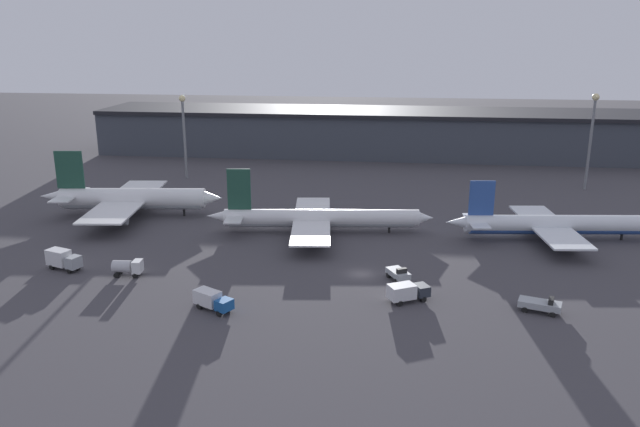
{
  "coord_description": "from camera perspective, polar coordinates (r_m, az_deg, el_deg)",
  "views": [
    {
      "loc": [
        5.24,
        -99.82,
        40.01
      ],
      "look_at": [
        -9.0,
        15.5,
        6.0
      ],
      "focal_mm": 35.0,
      "sensor_mm": 36.0,
      "label": 1
    }
  ],
  "objects": [
    {
      "name": "airplane_0",
      "position": [
        146.09,
        -16.92,
        1.29
      ],
      "size": [
        41.25,
        37.66,
        14.78
      ],
      "rotation": [
        0.0,
        0.0,
        0.11
      ],
      "color": "white",
      "rests_on": "ground"
    },
    {
      "name": "lamp_post_0",
      "position": [
        178.55,
        -12.35,
        7.87
      ],
      "size": [
        1.8,
        1.8,
        23.26
      ],
      "color": "slate",
      "rests_on": "ground"
    },
    {
      "name": "airplane_1",
      "position": [
        128.17,
        -0.15,
        -0.43
      ],
      "size": [
        46.84,
        34.41,
        13.42
      ],
      "rotation": [
        0.0,
        0.0,
        0.11
      ],
      "color": "white",
      "rests_on": "ground"
    },
    {
      "name": "service_vehicle_2",
      "position": [
        98.7,
        19.5,
        -7.86
      ],
      "size": [
        6.55,
        4.28,
        2.48
      ],
      "rotation": [
        0.0,
        0.0,
        -0.31
      ],
      "color": "#9EA3A8",
      "rests_on": "ground"
    },
    {
      "name": "service_vehicle_3",
      "position": [
        105.33,
        7.18,
        -5.47
      ],
      "size": [
        4.37,
        5.24,
        2.46
      ],
      "rotation": [
        0.0,
        0.0,
        -1.07
      ],
      "color": "#9EA3A8",
      "rests_on": "ground"
    },
    {
      "name": "airplane_2",
      "position": [
        132.18,
        20.71,
        -0.96
      ],
      "size": [
        43.99,
        29.33,
        12.07
      ],
      "rotation": [
        0.0,
        0.0,
        0.11
      ],
      "color": "white",
      "rests_on": "ground"
    },
    {
      "name": "service_vehicle_4",
      "position": [
        97.25,
        7.96,
        -7.08
      ],
      "size": [
        6.89,
        5.3,
        2.89
      ],
      "rotation": [
        0.0,
        0.0,
        0.49
      ],
      "color": "#282D38",
      "rests_on": "ground"
    },
    {
      "name": "lamp_post_1",
      "position": [
        175.68,
        23.6,
        7.07
      ],
      "size": [
        1.8,
        1.8,
        24.97
      ],
      "color": "slate",
      "rests_on": "ground"
    },
    {
      "name": "service_vehicle_5",
      "position": [
        94.95,
        -9.85,
        -7.78
      ],
      "size": [
        6.74,
        5.17,
        2.86
      ],
      "rotation": [
        0.0,
        0.0,
        -0.51
      ],
      "color": "#195199",
      "rests_on": "ground"
    },
    {
      "name": "service_vehicle_1",
      "position": [
        117.7,
        -22.47,
        -3.86
      ],
      "size": [
        6.88,
        4.35,
        3.46
      ],
      "rotation": [
        0.0,
        0.0,
        -0.33
      ],
      "color": "#9EA3A8",
      "rests_on": "ground"
    },
    {
      "name": "ground",
      "position": [
        107.67,
        3.76,
        -5.54
      ],
      "size": [
        600.0,
        600.0,
        0.0
      ],
      "primitive_type": "plane",
      "color": "#423F44"
    },
    {
      "name": "terminal_building",
      "position": [
        212.01,
        5.59,
        7.41
      ],
      "size": [
        188.01,
        29.11,
        14.87
      ],
      "color": "#3D424C",
      "rests_on": "ground"
    },
    {
      "name": "service_vehicle_0",
      "position": [
        110.93,
        -17.19,
        -4.69
      ],
      "size": [
        5.07,
        2.59,
        2.82
      ],
      "rotation": [
        0.0,
        0.0,
        0.07
      ],
      "color": "white",
      "rests_on": "ground"
    }
  ]
}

